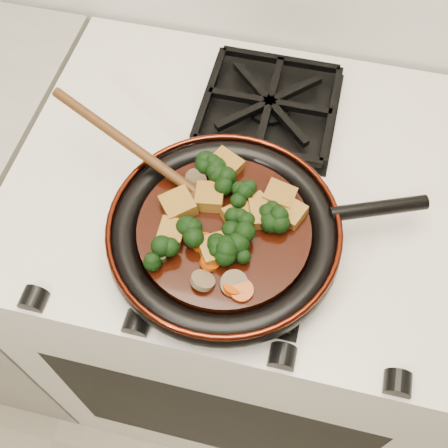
# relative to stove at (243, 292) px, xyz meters

# --- Properties ---
(stove) EXTENTS (0.76, 0.60, 0.90)m
(stove) POSITION_rel_stove_xyz_m (0.00, 0.00, 0.00)
(stove) COLOR silver
(stove) RESTS_ON ground
(burner_grate_front) EXTENTS (0.23, 0.23, 0.03)m
(burner_grate_front) POSITION_rel_stove_xyz_m (0.00, -0.14, 0.46)
(burner_grate_front) COLOR black
(burner_grate_front) RESTS_ON stove
(burner_grate_back) EXTENTS (0.23, 0.23, 0.03)m
(burner_grate_back) POSITION_rel_stove_xyz_m (0.00, 0.14, 0.46)
(burner_grate_back) COLOR black
(burner_grate_back) RESTS_ON stove
(skillet) EXTENTS (0.44, 0.33, 0.05)m
(skillet) POSITION_rel_stove_xyz_m (-0.01, -0.14, 0.49)
(skillet) COLOR black
(skillet) RESTS_ON burner_grate_front
(braising_sauce) EXTENTS (0.24, 0.24, 0.02)m
(braising_sauce) POSITION_rel_stove_xyz_m (-0.01, -0.14, 0.50)
(braising_sauce) COLOR black
(braising_sauce) RESTS_ON skillet
(tofu_cube_0) EXTENTS (0.06, 0.06, 0.03)m
(tofu_cube_0) POSITION_rel_stove_xyz_m (-0.04, -0.04, 0.52)
(tofu_cube_0) COLOR olive
(tofu_cube_0) RESTS_ON braising_sauce
(tofu_cube_1) EXTENTS (0.05, 0.05, 0.02)m
(tofu_cube_1) POSITION_rel_stove_xyz_m (0.00, -0.12, 0.52)
(tofu_cube_1) COLOR olive
(tofu_cube_1) RESTS_ON braising_sauce
(tofu_cube_2) EXTENTS (0.05, 0.05, 0.03)m
(tofu_cube_2) POSITION_rel_stove_xyz_m (0.05, -0.10, 0.52)
(tofu_cube_2) COLOR olive
(tofu_cube_2) RESTS_ON braising_sauce
(tofu_cube_3) EXTENTS (0.05, 0.05, 0.03)m
(tofu_cube_3) POSITION_rel_stove_xyz_m (-0.04, -0.10, 0.52)
(tofu_cube_3) COLOR olive
(tofu_cube_3) RESTS_ON braising_sauce
(tofu_cube_4) EXTENTS (0.06, 0.06, 0.03)m
(tofu_cube_4) POSITION_rel_stove_xyz_m (-0.08, -0.12, 0.52)
(tofu_cube_4) COLOR olive
(tofu_cube_4) RESTS_ON braising_sauce
(tofu_cube_5) EXTENTS (0.05, 0.05, 0.03)m
(tofu_cube_5) POSITION_rel_stove_xyz_m (0.05, -0.07, 0.52)
(tofu_cube_5) COLOR olive
(tofu_cube_5) RESTS_ON braising_sauce
(tofu_cube_6) EXTENTS (0.05, 0.05, 0.02)m
(tofu_cube_6) POSITION_rel_stove_xyz_m (0.07, -0.10, 0.52)
(tofu_cube_6) COLOR olive
(tofu_cube_6) RESTS_ON braising_sauce
(tofu_cube_7) EXTENTS (0.05, 0.05, 0.03)m
(tofu_cube_7) POSITION_rel_stove_xyz_m (0.04, -0.11, 0.52)
(tofu_cube_7) COLOR olive
(tofu_cube_7) RESTS_ON braising_sauce
(tofu_cube_8) EXTENTS (0.05, 0.05, 0.02)m
(tofu_cube_8) POSITION_rel_stove_xyz_m (0.03, -0.10, 0.52)
(tofu_cube_8) COLOR olive
(tofu_cube_8) RESTS_ON braising_sauce
(tofu_cube_9) EXTENTS (0.06, 0.06, 0.02)m
(tofu_cube_9) POSITION_rel_stove_xyz_m (-0.02, -0.18, 0.52)
(tofu_cube_9) COLOR olive
(tofu_cube_9) RESTS_ON braising_sauce
(tofu_cube_10) EXTENTS (0.04, 0.04, 0.03)m
(tofu_cube_10) POSITION_rel_stove_xyz_m (-0.08, -0.16, 0.52)
(tofu_cube_10) COLOR olive
(tofu_cube_10) RESTS_ON braising_sauce
(broccoli_floret_0) EXTENTS (0.08, 0.07, 0.07)m
(broccoli_floret_0) POSITION_rel_stove_xyz_m (0.01, -0.14, 0.52)
(broccoli_floret_0) COLOR black
(broccoli_floret_0) RESTS_ON braising_sauce
(broccoli_floret_1) EXTENTS (0.09, 0.09, 0.07)m
(broccoli_floret_1) POSITION_rel_stove_xyz_m (-0.05, -0.05, 0.52)
(broccoli_floret_1) COLOR black
(broccoli_floret_1) RESTS_ON braising_sauce
(broccoli_floret_2) EXTENTS (0.06, 0.07, 0.07)m
(broccoli_floret_2) POSITION_rel_stove_xyz_m (0.01, -0.18, 0.52)
(broccoli_floret_2) COLOR black
(broccoli_floret_2) RESTS_ON braising_sauce
(broccoli_floret_3) EXTENTS (0.09, 0.09, 0.06)m
(broccoli_floret_3) POSITION_rel_stove_xyz_m (-0.05, -0.17, 0.52)
(broccoli_floret_3) COLOR black
(broccoli_floret_3) RESTS_ON braising_sauce
(broccoli_floret_4) EXTENTS (0.07, 0.07, 0.06)m
(broccoli_floret_4) POSITION_rel_stove_xyz_m (0.05, -0.11, 0.52)
(broccoli_floret_4) COLOR black
(broccoli_floret_4) RESTS_ON braising_sauce
(broccoli_floret_5) EXTENTS (0.08, 0.09, 0.07)m
(broccoli_floret_5) POSITION_rel_stove_xyz_m (-0.08, -0.20, 0.52)
(broccoli_floret_5) COLOR black
(broccoli_floret_5) RESTS_ON braising_sauce
(broccoli_floret_6) EXTENTS (0.08, 0.08, 0.06)m
(broccoli_floret_6) POSITION_rel_stove_xyz_m (-0.00, -0.09, 0.52)
(broccoli_floret_6) COLOR black
(broccoli_floret_6) RESTS_ON braising_sauce
(broccoli_floret_7) EXTENTS (0.08, 0.08, 0.07)m
(broccoli_floret_7) POSITION_rel_stove_xyz_m (-0.03, -0.07, 0.52)
(broccoli_floret_7) COLOR black
(broccoli_floret_7) RESTS_ON braising_sauce
(broccoli_floret_8) EXTENTS (0.08, 0.09, 0.06)m
(broccoli_floret_8) POSITION_rel_stove_xyz_m (-0.01, -0.18, 0.52)
(broccoli_floret_8) COLOR black
(broccoli_floret_8) RESTS_ON braising_sauce
(carrot_coin_0) EXTENTS (0.03, 0.03, 0.02)m
(carrot_coin_0) POSITION_rel_stove_xyz_m (0.02, -0.22, 0.51)
(carrot_coin_0) COLOR #AD3A04
(carrot_coin_0) RESTS_ON braising_sauce
(carrot_coin_1) EXTENTS (0.03, 0.03, 0.02)m
(carrot_coin_1) POSITION_rel_stove_xyz_m (-0.04, -0.17, 0.51)
(carrot_coin_1) COLOR #AD3A04
(carrot_coin_1) RESTS_ON braising_sauce
(carrot_coin_2) EXTENTS (0.03, 0.03, 0.01)m
(carrot_coin_2) POSITION_rel_stove_xyz_m (0.03, -0.22, 0.51)
(carrot_coin_2) COLOR #AD3A04
(carrot_coin_2) RESTS_ON braising_sauce
(carrot_coin_3) EXTENTS (0.03, 0.03, 0.02)m
(carrot_coin_3) POSITION_rel_stove_xyz_m (-0.02, -0.20, 0.51)
(carrot_coin_3) COLOR #AD3A04
(carrot_coin_3) RESTS_ON braising_sauce
(mushroom_slice_0) EXTENTS (0.04, 0.05, 0.02)m
(mushroom_slice_0) POSITION_rel_stove_xyz_m (-0.02, -0.22, 0.52)
(mushroom_slice_0) COLOR brown
(mushroom_slice_0) RESTS_ON braising_sauce
(mushroom_slice_1) EXTENTS (0.04, 0.03, 0.03)m
(mushroom_slice_1) POSITION_rel_stove_xyz_m (-0.07, -0.07, 0.52)
(mushroom_slice_1) COLOR brown
(mushroom_slice_1) RESTS_ON braising_sauce
(mushroom_slice_2) EXTENTS (0.05, 0.05, 0.02)m
(mushroom_slice_2) POSITION_rel_stove_xyz_m (0.02, -0.22, 0.52)
(mushroom_slice_2) COLOR brown
(mushroom_slice_2) RESTS_ON braising_sauce
(wooden_spoon) EXTENTS (0.16, 0.08, 0.27)m
(wooden_spoon) POSITION_rel_stove_xyz_m (-0.13, -0.07, 0.53)
(wooden_spoon) COLOR #4A2910
(wooden_spoon) RESTS_ON braising_sauce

